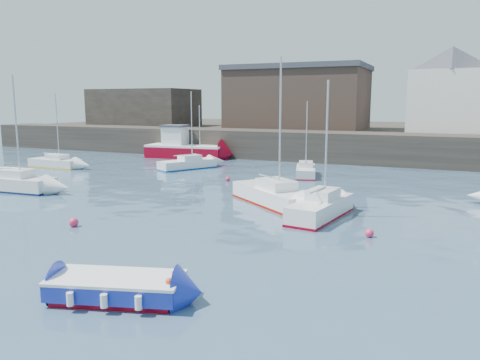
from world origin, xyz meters
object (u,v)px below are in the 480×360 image
at_px(blue_dinghy, 116,287).
at_px(sailboat_c, 321,208).
at_px(sailboat_b, 274,195).
at_px(sailboat_e, 56,163).
at_px(buoy_near, 74,227).
at_px(buoy_far, 228,181).
at_px(fishing_boat, 184,147).
at_px(buoy_mid, 369,237).
at_px(sailboat_f, 306,171).
at_px(sailboat_a, 14,183).
at_px(sailboat_h, 188,164).

bearing_deg(blue_dinghy, sailboat_c, 76.20).
distance_m(sailboat_b, sailboat_e, 25.15).
relative_size(blue_dinghy, buoy_near, 9.65).
relative_size(blue_dinghy, buoy_far, 12.54).
bearing_deg(blue_dinghy, sailboat_b, 90.99).
bearing_deg(sailboat_c, blue_dinghy, -103.80).
distance_m(fishing_boat, buoy_mid, 33.11).
bearing_deg(fishing_boat, buoy_near, -70.03).
bearing_deg(sailboat_f, fishing_boat, 155.58).
bearing_deg(buoy_far, blue_dinghy, -73.42).
relative_size(sailboat_f, buoy_far, 17.43).
xyz_separation_m(sailboat_a, sailboat_h, (5.42, 14.27, -0.09)).
distance_m(sailboat_c, sailboat_e, 29.02).
bearing_deg(sailboat_c, sailboat_b, 148.46).
distance_m(sailboat_b, sailboat_f, 11.37).
distance_m(sailboat_e, sailboat_f, 23.35).
xyz_separation_m(blue_dinghy, sailboat_b, (-0.26, 14.93, 0.13)).
bearing_deg(fishing_boat, sailboat_e, -120.95).
distance_m(fishing_boat, sailboat_b, 25.29).
relative_size(sailboat_a, sailboat_e, 1.14).
bearing_deg(sailboat_b, sailboat_a, -169.80).
xyz_separation_m(sailboat_e, buoy_mid, (30.53, -11.59, -0.45)).
height_order(sailboat_b, sailboat_h, sailboat_b).
xyz_separation_m(fishing_boat, buoy_mid, (23.53, -23.26, -1.11)).
distance_m(sailboat_a, sailboat_b, 18.08).
bearing_deg(sailboat_f, buoy_far, -134.90).
bearing_deg(blue_dinghy, sailboat_a, 146.99).
relative_size(sailboat_e, buoy_far, 19.45).
relative_size(fishing_boat, buoy_mid, 22.46).
height_order(sailboat_c, sailboat_h, sailboat_c).
bearing_deg(sailboat_h, sailboat_f, 1.22).
bearing_deg(sailboat_c, sailboat_f, 109.24).
xyz_separation_m(sailboat_b, sailboat_e, (-24.19, 6.87, -0.11)).
height_order(sailboat_e, sailboat_h, sailboat_h).
bearing_deg(sailboat_c, sailboat_e, 162.02).
xyz_separation_m(sailboat_f, buoy_mid, (7.60, -16.03, -0.43)).
bearing_deg(buoy_mid, buoy_near, -163.41).
bearing_deg(buoy_mid, sailboat_c, 138.01).
xyz_separation_m(blue_dinghy, buoy_mid, (6.08, 10.21, -0.43)).
distance_m(blue_dinghy, sailboat_c, 13.22).
height_order(fishing_boat, sailboat_c, sailboat_c).
xyz_separation_m(blue_dinghy, buoy_near, (-7.53, 6.15, -0.43)).
distance_m(sailboat_h, buoy_near, 20.50).
height_order(sailboat_e, buoy_near, sailboat_e).
xyz_separation_m(sailboat_f, buoy_far, (-4.84, -4.86, -0.43)).
distance_m(sailboat_b, buoy_near, 11.41).
height_order(blue_dinghy, buoy_far, blue_dinghy).
bearing_deg(buoy_near, buoy_mid, 16.59).
relative_size(blue_dinghy, sailboat_b, 0.52).
bearing_deg(sailboat_e, buoy_far, -1.35).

